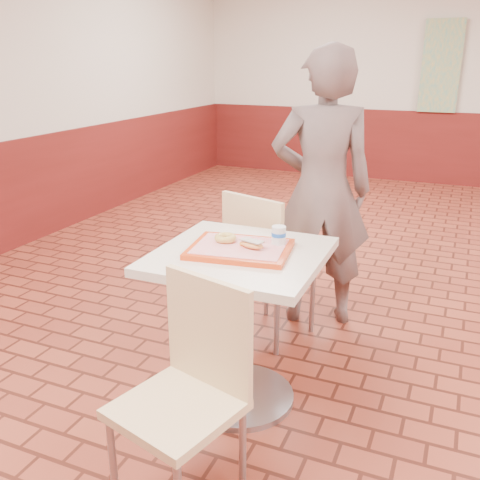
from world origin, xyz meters
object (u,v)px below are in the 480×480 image
at_px(customer, 322,191).
at_px(paper_cup, 279,235).
at_px(long_john_donut, 251,244).
at_px(chair_main_front, 190,383).
at_px(ring_donut, 225,238).
at_px(chair_main_back, 264,260).
at_px(serving_tray, 240,249).
at_px(main_table, 240,303).

height_order(customer, paper_cup, customer).
xyz_separation_m(long_john_donut, paper_cup, (0.10, 0.11, 0.03)).
distance_m(chair_main_front, ring_donut, 0.79).
distance_m(chair_main_back, serving_tray, 0.74).
relative_size(chair_main_front, paper_cup, 10.50).
bearing_deg(customer, serving_tray, 63.22).
relative_size(customer, long_john_donut, 12.96).
bearing_deg(ring_donut, long_john_donut, -15.11).
bearing_deg(long_john_donut, customer, 87.21).
xyz_separation_m(customer, long_john_donut, (-0.05, -1.08, -0.02)).
distance_m(ring_donut, long_john_donut, 0.16).
xyz_separation_m(chair_main_front, serving_tray, (-0.06, 0.65, 0.33)).
height_order(main_table, serving_tray, serving_tray).
height_order(long_john_donut, paper_cup, paper_cup).
bearing_deg(chair_main_back, customer, -101.29).
bearing_deg(chair_main_front, long_john_donut, 105.60).
distance_m(serving_tray, paper_cup, 0.20).
relative_size(customer, ring_donut, 16.58).
xyz_separation_m(chair_main_front, paper_cup, (0.10, 0.75, 0.39)).
xyz_separation_m(serving_tray, long_john_donut, (0.06, -0.01, 0.03)).
bearing_deg(serving_tray, chair_main_front, -84.53).
distance_m(chair_main_front, long_john_donut, 0.74).
bearing_deg(chair_main_front, chair_main_back, 113.40).
height_order(chair_main_back, serving_tray, chair_main_back).
bearing_deg(main_table, chair_main_back, 100.31).
distance_m(main_table, chair_main_front, 0.65).
relative_size(chair_main_front, customer, 0.51).
xyz_separation_m(chair_main_front, long_john_donut, (-0.00, 0.64, 0.37)).
xyz_separation_m(main_table, paper_cup, (0.16, 0.11, 0.35)).
bearing_deg(main_table, serving_tray, 180.00).
bearing_deg(chair_main_front, customer, 103.77).
xyz_separation_m(main_table, chair_main_back, (-0.12, 0.66, -0.02)).
relative_size(long_john_donut, paper_cup, 1.59).
relative_size(customer, serving_tray, 3.80).
bearing_deg(chair_main_back, chair_main_front, 115.86).
xyz_separation_m(serving_tray, ring_donut, (-0.09, 0.04, 0.03)).
bearing_deg(customer, ring_donut, 57.94).
xyz_separation_m(chair_main_back, serving_tray, (0.12, -0.66, 0.31)).
relative_size(chair_main_front, serving_tray, 1.94).
distance_m(chair_main_back, customer, 0.60).
distance_m(ring_donut, paper_cup, 0.26).
bearing_deg(serving_tray, ring_donut, 158.75).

